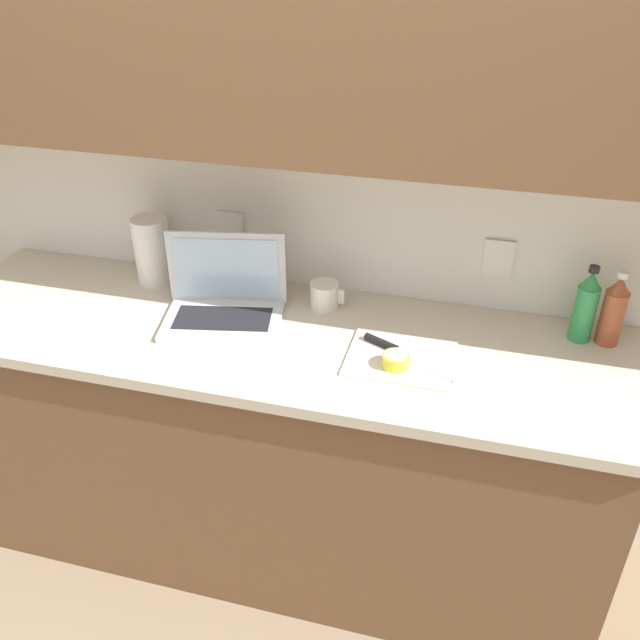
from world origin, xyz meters
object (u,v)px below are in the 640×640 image
Objects in this scene: lemon_half_cut at (396,360)px; paper_towel_roll at (153,250)px; laptop at (225,299)px; cutting_board at (401,358)px; bottle_oil_tall at (613,311)px; measuring_cup at (325,295)px; knife at (394,349)px; bottle_green_soda at (585,307)px.

lemon_half_cut is 0.33× the size of paper_towel_roll.
cutting_board is (0.57, -0.09, -0.06)m from laptop.
cutting_board is 1.29× the size of bottle_oil_tall.
cutting_board is 0.37m from measuring_cup.
bottle_oil_tall reaches higher than knife.
paper_towel_roll is at bearing 177.43° from measuring_cup.
paper_towel_roll is at bearing 179.57° from bottle_green_soda.
bottle_oil_tall is (0.57, 0.25, 0.10)m from cutting_board.
lemon_half_cut is 0.32× the size of bottle_oil_tall.
bottle_green_soda is at bearing 1.24° from measuring_cup.
paper_towel_roll is (-0.60, 0.03, 0.07)m from measuring_cup.
laptop is at bearing 170.67° from cutting_board.
paper_towel_roll reaches higher than lemon_half_cut.
measuring_cup is at bearing 141.13° from cutting_board.
paper_towel_roll is at bearing 141.42° from laptop.
measuring_cup is (-0.85, -0.02, -0.06)m from bottle_oil_tall.
laptop is at bearing -26.92° from paper_towel_roll.
laptop is 0.58m from lemon_half_cut.
knife is 0.57m from bottle_green_soda.
knife is 0.33m from measuring_cup.
bottle_green_soda is at bearing -3.54° from laptop.
measuring_cup is 0.49× the size of paper_towel_roll.
cutting_board is at bearing -153.62° from bottle_green_soda.
cutting_board is at bearing -21.00° from laptop.
knife is (0.54, -0.07, -0.04)m from laptop.
bottle_green_soda is 0.78m from measuring_cup.
bottle_green_soda reaches higher than measuring_cup.
cutting_board is at bearing -16.06° from paper_towel_roll.
bottle_green_soda is at bearing -0.43° from paper_towel_roll.
laptop is at bearing 165.76° from lemon_half_cut.
bottle_oil_tall is at bearing 0.00° from bottle_green_soda.
bottle_green_soda reaches higher than paper_towel_roll.
cutting_board is 0.56m from bottle_green_soda.
cutting_board is 0.04m from knife.
lemon_half_cut is at bearing -153.04° from bottle_oil_tall.
cutting_board is at bearing -156.78° from bottle_oil_tall.
lemon_half_cut is at bearing -149.59° from bottle_green_soda.
measuring_cup is (-0.28, 0.28, 0.02)m from lemon_half_cut.
knife is 0.08m from lemon_half_cut.
laptop reaches higher than bottle_oil_tall.
laptop is at bearing -171.87° from bottle_green_soda.
bottle_oil_tall is at bearing 45.29° from knife.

